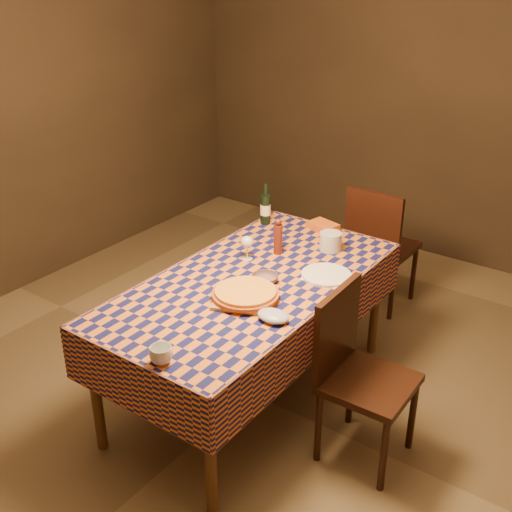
% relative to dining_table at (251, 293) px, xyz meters
% --- Properties ---
extents(room, '(5.00, 5.10, 2.70)m').
position_rel_dining_table_xyz_m(room, '(0.00, 0.00, 0.66)').
color(room, brown).
rests_on(room, ground).
extents(dining_table, '(0.94, 1.84, 0.77)m').
position_rel_dining_table_xyz_m(dining_table, '(0.00, 0.00, 0.00)').
color(dining_table, brown).
rests_on(dining_table, ground).
extents(cutting_board, '(0.40, 0.40, 0.02)m').
position_rel_dining_table_xyz_m(cutting_board, '(0.10, -0.18, 0.09)').
color(cutting_board, '#A07C4B').
rests_on(cutting_board, dining_table).
extents(pizza, '(0.39, 0.39, 0.04)m').
position_rel_dining_table_xyz_m(pizza, '(0.10, -0.18, 0.11)').
color(pizza, '#9B4619').
rests_on(pizza, cutting_board).
extents(pepper_mill, '(0.07, 0.07, 0.22)m').
position_rel_dining_table_xyz_m(pepper_mill, '(-0.07, 0.37, 0.18)').
color(pepper_mill, '#511B12').
rests_on(pepper_mill, dining_table).
extents(bowl, '(0.17, 0.17, 0.05)m').
position_rel_dining_table_xyz_m(bowl, '(0.08, 0.02, 0.10)').
color(bowl, '#684D57').
rests_on(bowl, dining_table).
extents(wine_glass, '(0.07, 0.07, 0.15)m').
position_rel_dining_table_xyz_m(wine_glass, '(-0.17, 0.20, 0.18)').
color(wine_glass, silver).
rests_on(wine_glass, dining_table).
extents(wine_bottle, '(0.08, 0.08, 0.27)m').
position_rel_dining_table_xyz_m(wine_bottle, '(-0.40, 0.71, 0.18)').
color(wine_bottle, black).
rests_on(wine_bottle, dining_table).
extents(deli_tub, '(0.13, 0.13, 0.11)m').
position_rel_dining_table_xyz_m(deli_tub, '(0.16, 0.60, 0.13)').
color(deli_tub, silver).
rests_on(deli_tub, dining_table).
extents(takeout_container, '(0.21, 0.17, 0.05)m').
position_rel_dining_table_xyz_m(takeout_container, '(-0.03, 0.84, 0.10)').
color(takeout_container, '#C35419').
rests_on(takeout_container, dining_table).
extents(white_plate, '(0.30, 0.30, 0.02)m').
position_rel_dining_table_xyz_m(white_plate, '(0.31, 0.29, 0.08)').
color(white_plate, white).
rests_on(white_plate, dining_table).
extents(tumbler, '(0.13, 0.13, 0.08)m').
position_rel_dining_table_xyz_m(tumbler, '(0.13, -0.85, 0.12)').
color(tumbler, silver).
rests_on(tumbler, dining_table).
extents(flour_patch, '(0.27, 0.22, 0.00)m').
position_rel_dining_table_xyz_m(flour_patch, '(0.33, 0.27, 0.08)').
color(flour_patch, white).
rests_on(flour_patch, dining_table).
extents(flour_bag, '(0.19, 0.17, 0.05)m').
position_rel_dining_table_xyz_m(flour_bag, '(0.33, -0.27, 0.10)').
color(flour_bag, '#A9B0D8').
rests_on(flour_bag, dining_table).
extents(chair_far, '(0.43, 0.44, 0.93)m').
position_rel_dining_table_xyz_m(chair_far, '(0.12, 1.38, -0.17)').
color(chair_far, black).
rests_on(chair_far, ground).
extents(chair_right, '(0.44, 0.43, 0.93)m').
position_rel_dining_table_xyz_m(chair_right, '(0.69, -0.06, -0.17)').
color(chair_right, black).
rests_on(chair_right, ground).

